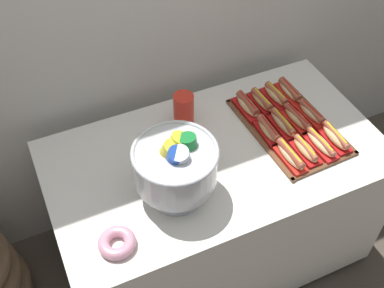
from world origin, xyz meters
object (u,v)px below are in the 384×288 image
at_px(hot_dog_7, 311,113).
at_px(hot_dog_11, 290,91).
at_px(hot_dog_1, 305,150).
at_px(cup_stack, 184,110).
at_px(serving_tray, 289,126).
at_px(hot_dog_2, 320,144).
at_px(buffet_table, 214,205).
at_px(punch_bowl, 176,165).
at_px(hot_dog_6, 297,119).
at_px(hot_dog_8, 247,106).
at_px(hot_dog_3, 335,138).
at_px(hot_dog_5, 283,124).
at_px(hot_dog_10, 276,96).
at_px(donut, 117,243).
at_px(hot_dog_4, 268,130).
at_px(hot_dog_9, 262,101).
at_px(hot_dog_0, 290,156).

relative_size(hot_dog_7, hot_dog_11, 0.98).
relative_size(hot_dog_1, cup_stack, 1.05).
bearing_deg(serving_tray, cup_stack, 152.21).
height_order(hot_dog_1, hot_dog_2, same).
xyz_separation_m(buffet_table, punch_bowl, (-0.23, -0.12, 0.53)).
xyz_separation_m(hot_dog_2, hot_dog_6, (-0.01, 0.16, 0.00)).
relative_size(hot_dog_11, punch_bowl, 0.55).
xyz_separation_m(hot_dog_8, hot_dog_11, (0.22, 0.01, -0.00)).
xyz_separation_m(hot_dog_3, hot_dog_5, (-0.16, 0.16, 0.00)).
relative_size(buffet_table, hot_dog_3, 8.29).
bearing_deg(hot_dog_10, donut, -154.69).
bearing_deg(donut, hot_dog_8, 29.27).
height_order(hot_dog_1, hot_dog_4, hot_dog_4).
bearing_deg(punch_bowl, hot_dog_6, 12.13).
relative_size(hot_dog_6, hot_dog_9, 1.07).
distance_m(hot_dog_2, cup_stack, 0.59).
xyz_separation_m(hot_dog_0, punch_bowl, (-0.48, 0.04, 0.13)).
bearing_deg(hot_dog_3, punch_bowl, 177.68).
bearing_deg(cup_stack, hot_dog_10, -6.07).
bearing_deg(hot_dog_5, hot_dog_11, 49.95).
height_order(hot_dog_1, hot_dog_7, hot_dog_7).
height_order(hot_dog_3, hot_dog_11, hot_dog_3).
bearing_deg(hot_dog_9, hot_dog_6, -63.33).
relative_size(hot_dog_10, donut, 1.29).
height_order(serving_tray, hot_dog_4, hot_dog_4).
height_order(hot_dog_6, hot_dog_11, same).
relative_size(hot_dog_2, hot_dog_8, 1.08).
height_order(hot_dog_8, hot_dog_9, hot_dog_8).
height_order(hot_dog_2, hot_dog_5, hot_dog_5).
relative_size(serving_tray, hot_dog_3, 3.20).
height_order(hot_dog_4, cup_stack, cup_stack).
bearing_deg(punch_bowl, hot_dog_1, -3.55).
relative_size(serving_tray, hot_dog_4, 3.30).
xyz_separation_m(hot_dog_6, punch_bowl, (-0.62, -0.13, 0.14)).
xyz_separation_m(hot_dog_0, hot_dog_5, (0.07, 0.17, 0.00)).
xyz_separation_m(hot_dog_5, hot_dog_8, (-0.08, 0.16, 0.00)).
xyz_separation_m(buffet_table, hot_dog_6, (0.39, 0.01, 0.39)).
relative_size(hot_dog_2, hot_dog_10, 1.06).
bearing_deg(hot_dog_6, hot_dog_0, -130.05).
relative_size(hot_dog_1, hot_dog_5, 0.89).
height_order(hot_dog_0, cup_stack, cup_stack).
bearing_deg(hot_dog_3, hot_dog_7, 92.22).
distance_m(hot_dog_1, hot_dog_11, 0.36).
bearing_deg(hot_dog_3, hot_dog_2, -177.78).
relative_size(hot_dog_9, punch_bowl, 0.53).
relative_size(hot_dog_4, hot_dog_5, 0.89).
xyz_separation_m(hot_dog_0, hot_dog_7, (0.22, 0.17, -0.00)).
relative_size(hot_dog_0, hot_dog_9, 1.10).
relative_size(hot_dog_0, hot_dog_11, 1.05).
relative_size(hot_dog_2, donut, 1.37).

